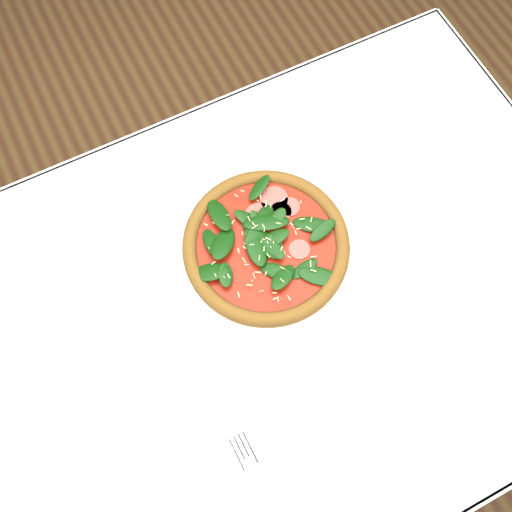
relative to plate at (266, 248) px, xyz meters
name	(u,v)px	position (x,y,z in m)	size (l,w,h in m)	color
ground	(259,380)	(-0.05, -0.09, -0.76)	(6.00, 6.00, 0.00)	brown
dining_table	(260,325)	(-0.05, -0.09, -0.11)	(1.21, 0.81, 0.75)	white
plate	(266,248)	(0.00, 0.00, 0.00)	(0.32, 0.32, 0.01)	white
pizza	(266,244)	(0.00, 0.00, 0.02)	(0.36, 0.36, 0.04)	olive
napkin	(268,502)	(-0.17, -0.35, 0.00)	(0.16, 0.07, 0.01)	white
fork	(258,482)	(-0.17, -0.32, 0.01)	(0.03, 0.17, 0.00)	silver
saucer_far	(368,122)	(0.28, 0.14, 0.00)	(0.13, 0.13, 0.01)	white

